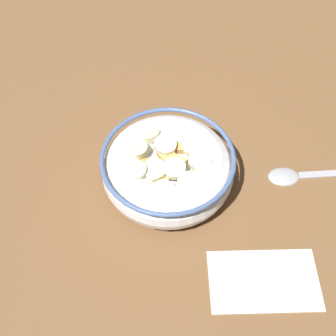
# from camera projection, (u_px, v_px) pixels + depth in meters

# --- Properties ---
(ground_plane) EXTENTS (1.31, 1.31, 0.02)m
(ground_plane) POSITION_uv_depth(u_px,v_px,m) (168.00, 186.00, 0.61)
(ground_plane) COLOR brown
(cereal_bowl) EXTENTS (0.17, 0.17, 0.06)m
(cereal_bowl) POSITION_uv_depth(u_px,v_px,m) (168.00, 168.00, 0.58)
(cereal_bowl) COLOR white
(cereal_bowl) RESTS_ON ground_plane
(spoon) EXTENTS (0.14, 0.03, 0.01)m
(spoon) POSITION_uv_depth(u_px,v_px,m) (297.00, 175.00, 0.61)
(spoon) COLOR #A5A5AD
(spoon) RESTS_ON ground_plane
(folded_napkin) EXTENTS (0.13, 0.09, 0.00)m
(folded_napkin) POSITION_uv_depth(u_px,v_px,m) (264.00, 280.00, 0.52)
(folded_napkin) COLOR white
(folded_napkin) RESTS_ON ground_plane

